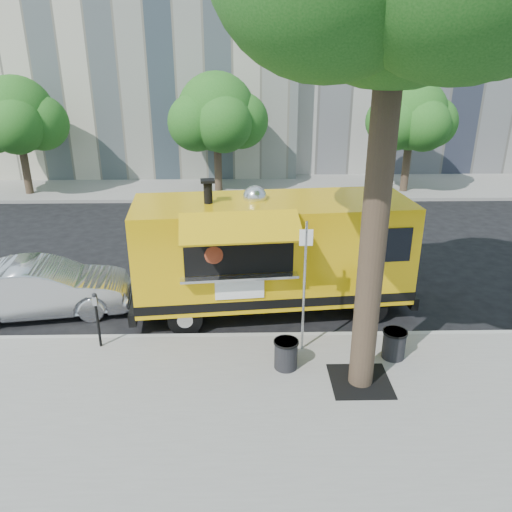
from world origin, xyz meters
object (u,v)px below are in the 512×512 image
at_px(parking_meter, 97,313).
at_px(far_tree_a, 16,115).
at_px(far_tree_b, 216,112).
at_px(sign_post, 304,280).
at_px(far_tree_c, 412,115).
at_px(sedan, 43,288).
at_px(food_truck, 271,252).
at_px(trash_bin_left, 286,353).
at_px(trash_bin_right, 394,343).

bearing_deg(parking_meter, far_tree_a, 117.15).
bearing_deg(far_tree_a, parking_meter, -62.85).
height_order(far_tree_b, sign_post, far_tree_b).
xyz_separation_m(far_tree_a, far_tree_b, (9.00, 0.40, 0.06)).
height_order(far_tree_c, sedan, far_tree_c).
relative_size(far_tree_c, sign_post, 1.74).
height_order(far_tree_b, food_truck, far_tree_b).
xyz_separation_m(food_truck, trash_bin_left, (0.18, -2.83, -1.17)).
bearing_deg(trash_bin_left, far_tree_b, 98.10).
distance_m(far_tree_c, parking_meter, 17.82).
distance_m(far_tree_b, trash_bin_left, 15.48).
relative_size(food_truck, trash_bin_right, 11.46).
bearing_deg(far_tree_b, sign_post, -79.85).
bearing_deg(trash_bin_left, trash_bin_right, 8.04).
height_order(food_truck, trash_bin_left, food_truck).
xyz_separation_m(far_tree_a, sign_post, (11.55, -13.85, -1.93)).
bearing_deg(trash_bin_right, far_tree_c, 72.57).
bearing_deg(far_tree_b, trash_bin_right, -72.91).
bearing_deg(food_truck, far_tree_a, 127.36).
xyz_separation_m(sedan, trash_bin_left, (6.05, -2.79, -0.23)).
bearing_deg(sedan, food_truck, -98.26).
relative_size(far_tree_b, food_truck, 0.75).
relative_size(parking_meter, food_truck, 0.18).
height_order(far_tree_b, sedan, far_tree_b).
relative_size(sign_post, food_truck, 0.41).
bearing_deg(trash_bin_left, sedan, 155.28).
height_order(far_tree_c, sign_post, far_tree_c).
relative_size(food_truck, sedan, 1.68).
relative_size(parking_meter, trash_bin_left, 2.10).
relative_size(far_tree_c, sedan, 1.20).
height_order(sign_post, sedan, sign_post).
xyz_separation_m(far_tree_a, far_tree_c, (18.00, 0.10, -0.06)).
bearing_deg(far_tree_c, trash_bin_left, -115.10).
bearing_deg(sign_post, trash_bin_right, -11.12).
xyz_separation_m(far_tree_a, trash_bin_left, (11.13, -14.57, -3.29)).
relative_size(far_tree_a, trash_bin_left, 8.43).
height_order(far_tree_c, parking_meter, far_tree_c).
distance_m(far_tree_a, trash_bin_right, 19.89).
bearing_deg(food_truck, sedan, 174.82).
relative_size(far_tree_b, sign_post, 1.83).
distance_m(sign_post, trash_bin_left, 1.59).
bearing_deg(far_tree_a, sign_post, -50.17).
xyz_separation_m(sign_post, sedan, (-6.47, 2.07, -1.13)).
bearing_deg(sign_post, trash_bin_left, -120.32).
bearing_deg(parking_meter, trash_bin_right, -5.13).
xyz_separation_m(trash_bin_left, trash_bin_right, (2.37, 0.33, 0.00)).
bearing_deg(trash_bin_left, sign_post, 59.68).
height_order(parking_meter, trash_bin_left, parking_meter).
height_order(far_tree_a, sedan, far_tree_a).
distance_m(parking_meter, sedan, 2.69).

